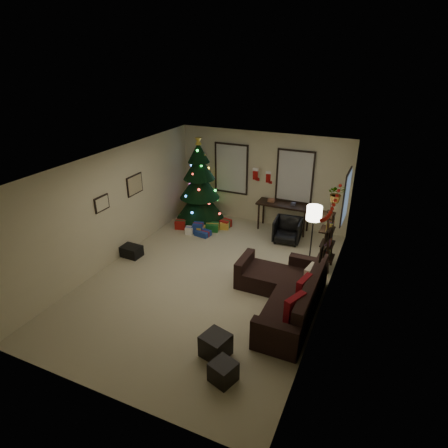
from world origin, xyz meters
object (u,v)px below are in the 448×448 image
at_px(desk, 284,207).
at_px(bookshelf, 329,240).
at_px(sofa, 287,294).
at_px(christmas_tree, 200,187).
at_px(desk_chair, 287,230).

relative_size(desk, bookshelf, 0.95).
xyz_separation_m(sofa, desk, (-1.09, 3.46, 0.44)).
relative_size(christmas_tree, desk, 1.75).
xyz_separation_m(christmas_tree, bookshelf, (3.96, -1.22, -0.32)).
bearing_deg(sofa, bookshelf, 76.05).
bearing_deg(christmas_tree, bookshelf, -17.17).
xyz_separation_m(christmas_tree, sofa, (3.52, -3.02, -0.81)).
bearing_deg(desk_chair, christmas_tree, 170.74).
relative_size(christmas_tree, sofa, 1.00).
bearing_deg(desk_chair, desk, 111.23).
xyz_separation_m(desk, desk_chair, (0.32, -0.65, -0.38)).
bearing_deg(desk, bookshelf, -47.19).
bearing_deg(bookshelf, desk_chair, 140.39).
bearing_deg(christmas_tree, sofa, -40.68).
bearing_deg(desk, sofa, -72.49).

